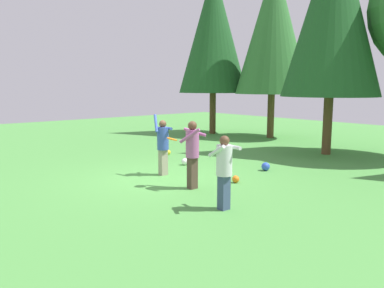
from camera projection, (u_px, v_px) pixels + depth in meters
The scene contains 12 objects.
ground_plane at pixel (162, 178), 11.09m from camera, with size 40.00×40.00×0.00m, color #4C9342.
person_thrower at pixel (163, 143), 11.34m from camera, with size 0.64×0.64×1.80m.
person_catcher at pixel (224, 166), 8.14m from camera, with size 0.60×0.55×1.60m.
person_bystander at pixel (192, 149), 9.81m from camera, with size 0.74×0.70×1.75m.
frisbee at pixel (172, 139), 9.95m from camera, with size 0.37×0.37×0.09m.
ball_white at pixel (185, 162), 12.89m from camera, with size 0.23×0.23×0.23m, color white.
ball_blue at pixel (266, 167), 12.03m from camera, with size 0.26×0.26×0.26m, color blue.
ball_orange at pixel (236, 179), 10.54m from camera, with size 0.20×0.20×0.20m, color orange.
ball_yellow at pixel (168, 152), 14.80m from camera, with size 0.20×0.20×0.20m, color yellow.
tree_left at pixel (273, 28), 18.92m from camera, with size 3.65×3.65×8.72m.
tree_far_left at pixel (213, 31), 20.62m from camera, with size 3.69×3.69×8.82m.
tree_center at pixel (334, 8), 14.17m from camera, with size 3.64×3.64×8.70m.
Camera 1 is at (8.76, -6.40, 2.63)m, focal length 36.10 mm.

